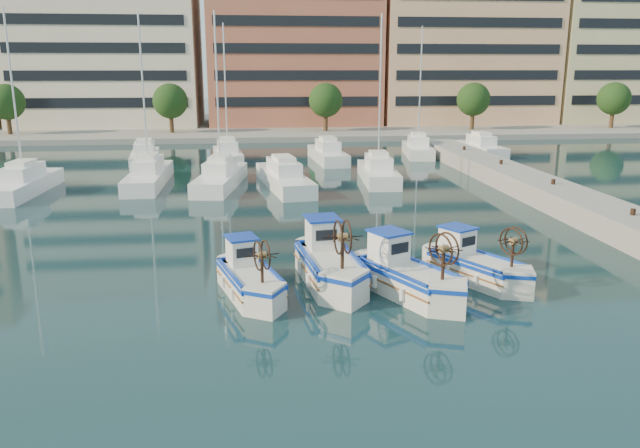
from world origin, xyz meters
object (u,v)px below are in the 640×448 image
(fishing_boat_a, at_px, (249,276))
(fishing_boat_c, at_px, (406,274))
(fishing_boat_d, at_px, (474,264))
(fishing_boat_b, at_px, (329,262))

(fishing_boat_a, distance_m, fishing_boat_c, 5.63)
(fishing_boat_c, bearing_deg, fishing_boat_a, 148.06)
(fishing_boat_a, xyz_separation_m, fishing_boat_d, (8.55, 0.57, 0.01))
(fishing_boat_a, height_order, fishing_boat_c, fishing_boat_c)
(fishing_boat_a, relative_size, fishing_boat_b, 0.85)
(fishing_boat_a, bearing_deg, fishing_boat_b, 2.65)
(fishing_boat_d, bearing_deg, fishing_boat_b, 146.56)
(fishing_boat_d, bearing_deg, fishing_boat_a, 154.85)
(fishing_boat_c, height_order, fishing_boat_d, fishing_boat_c)
(fishing_boat_c, distance_m, fishing_boat_d, 3.16)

